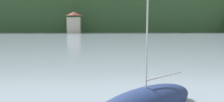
{
  "coord_description": "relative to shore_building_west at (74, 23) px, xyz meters",
  "views": [
    {
      "loc": [
        -0.44,
        25.61,
        4.22
      ],
      "look_at": [
        0.0,
        43.76,
        1.88
      ],
      "focal_mm": 36.48,
      "sensor_mm": 36.0,
      "label": 1
    }
  ],
  "objects": [
    {
      "name": "wooded_hillside",
      "position": [
        3.65,
        45.22,
        4.2
      ],
      "size": [
        352.0,
        67.63,
        50.09
      ],
      "color": "#2D4C28",
      "rests_on": "ground_plane"
    },
    {
      "name": "shore_building_west",
      "position": [
        0.0,
        0.0,
        0.0
      ],
      "size": [
        5.01,
        4.45,
        7.97
      ],
      "color": "#BCB29E",
      "rests_on": "ground_plane"
    }
  ]
}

